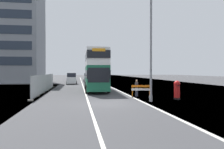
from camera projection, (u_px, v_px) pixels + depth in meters
The scene contains 11 objects.
ground at pixel (113, 104), 17.92m from camera, with size 140.00×280.00×0.10m.
double_decker_bus at pixel (96, 70), 29.30m from camera, with size 2.98×10.93×5.23m.
lamppost_foreground at pixel (151, 49), 18.77m from camera, with size 0.29×0.70×9.29m.
red_pillar_postbox at pixel (177, 89), 20.13m from camera, with size 0.58×0.58×1.72m.
roadworks_barrier at pixel (141, 89), 21.94m from camera, with size 1.89×0.74×1.19m.
construction_site_fence at pixel (45, 83), 27.59m from camera, with size 0.44×17.20×2.19m.
car_oncoming_near at pixel (72, 79), 44.68m from camera, with size 2.05×4.08×2.23m.
car_receding_mid at pixel (88, 78), 53.59m from camera, with size 2.09×4.32×2.11m.
bare_tree_far_verge_near at pixel (20, 71), 54.01m from camera, with size 2.56×2.94×5.30m.
bare_tree_far_verge_mid at pixel (24, 71), 57.66m from camera, with size 3.08×2.50×4.95m.
pedestrian_at_kerb at pixel (137, 88), 22.61m from camera, with size 0.34×0.34×1.70m.
Camera 1 is at (-2.12, -17.55, 2.56)m, focal length 35.75 mm.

